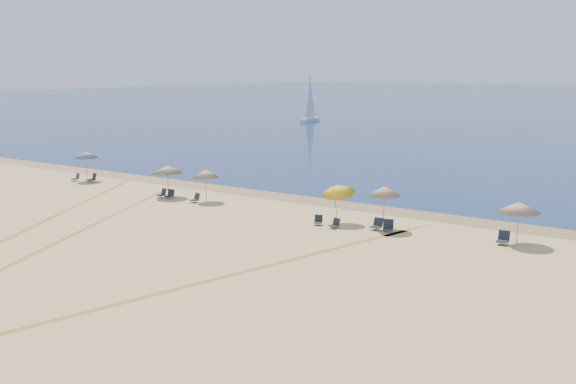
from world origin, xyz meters
name	(u,v)px	position (x,y,z in m)	size (l,w,h in m)	color
ground	(17,301)	(0.00, 0.00, 0.00)	(160.00, 160.00, 0.00)	tan
wet_sand	(319,201)	(0.00, 24.00, 0.00)	(500.00, 500.00, 0.00)	olive
umbrella_0	(86,155)	(-20.85, 20.48, 2.23)	(1.97, 1.97, 2.57)	gray
umbrella_1	(167,169)	(-10.14, 19.19, 2.06)	(2.26, 2.26, 2.40)	gray
umbrella_2	(206,173)	(-6.67, 19.48, 2.02)	(1.87, 1.87, 2.36)	gray
umbrella_3	(338,189)	(4.33, 18.99, 2.11)	(2.06, 2.13, 2.66)	gray
umbrella_4	(384,191)	(7.33, 19.17, 2.28)	(1.94, 1.94, 2.63)	gray
umbrella_5	(519,207)	(14.77, 20.16, 2.01)	(2.22, 2.22, 2.36)	gray
chair_0	(76,178)	(-21.48, 19.85, 0.28)	(0.69, 0.75, 0.65)	black
chair_1	(93,178)	(-19.87, 20.26, 0.33)	(0.80, 0.87, 0.74)	black
chair_2	(162,193)	(-10.35, 18.78, 0.29)	(0.68, 0.75, 0.66)	black
chair_3	(170,194)	(-9.61, 18.83, 0.29)	(0.61, 0.69, 0.66)	black
chair_4	(195,198)	(-7.08, 18.76, 0.29)	(0.68, 0.75, 0.65)	black
chair_5	(318,221)	(3.62, 17.86, 0.26)	(0.68, 0.72, 0.59)	black
chair_6	(335,224)	(4.87, 17.72, 0.26)	(0.59, 0.66, 0.59)	black
chair_7	(377,224)	(7.11, 18.77, 0.30)	(0.60, 0.69, 0.69)	black
chair_8	(388,226)	(7.83, 18.78, 0.30)	(0.76, 0.82, 0.69)	black
chair_9	(503,238)	(14.19, 19.61, 0.32)	(0.64, 0.74, 0.73)	black
sailboat_1	(310,108)	(-38.34, 85.30, 2.53)	(2.03, 5.74, 8.37)	white
tire_tracks	(110,239)	(-4.32, 8.59, 0.00)	(53.20, 39.56, 0.00)	tan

